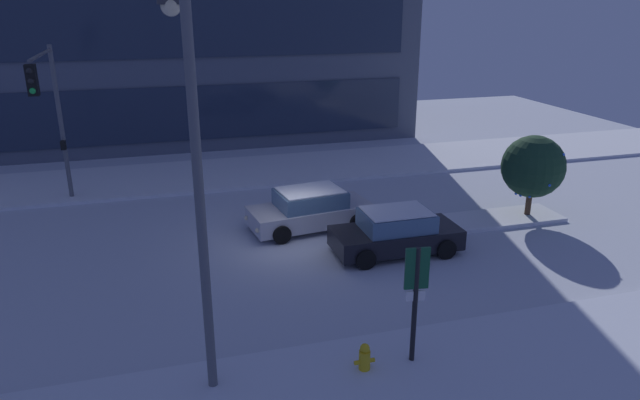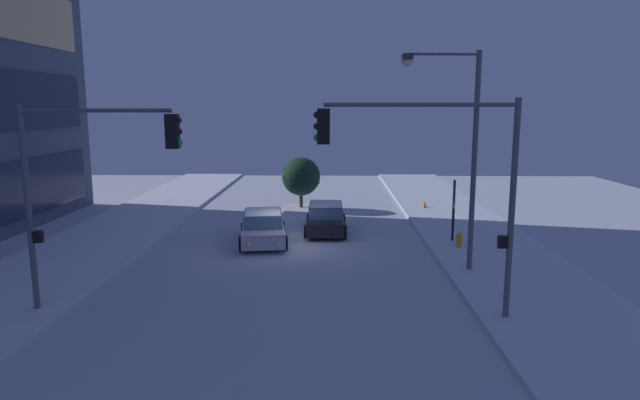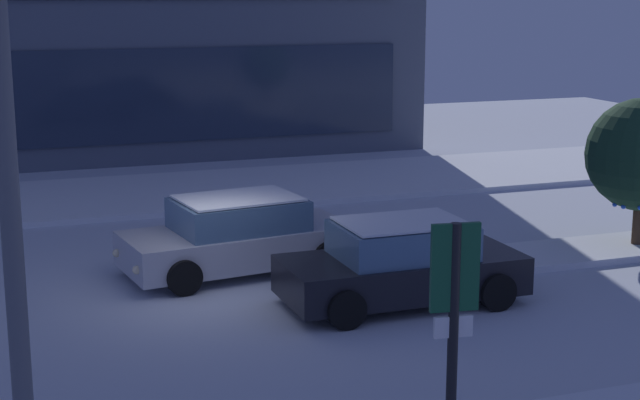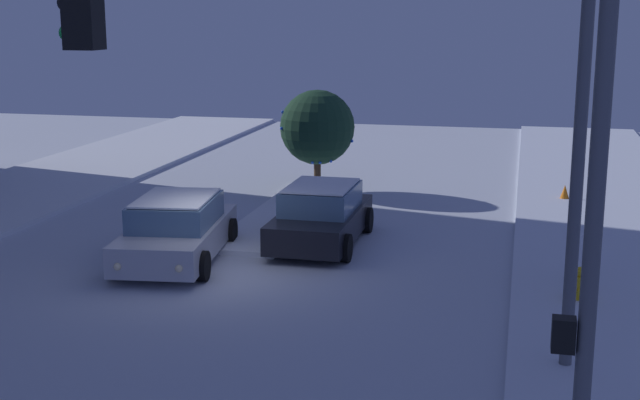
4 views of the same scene
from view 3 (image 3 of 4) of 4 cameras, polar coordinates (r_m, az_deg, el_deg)
ground at (r=17.91m, az=-6.19°, el=-5.46°), size 52.00×52.00×0.00m
curb_strip_far at (r=26.38m, az=-10.84°, el=0.28°), size 52.00×5.20×0.14m
median_strip at (r=20.02m, az=10.41°, el=-3.48°), size 9.00×1.80×0.14m
car_near at (r=17.13m, az=4.80°, el=-3.78°), size 4.33×2.04×1.49m
car_far at (r=19.06m, az=-4.78°, el=-2.12°), size 4.73×2.57×1.49m
parking_info_sign at (r=10.81m, az=7.81°, el=-6.83°), size 0.55×0.13×2.97m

